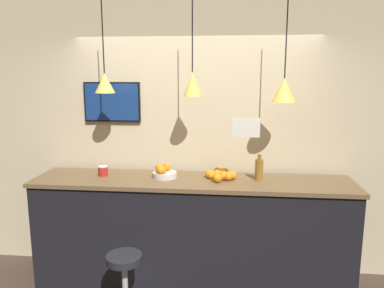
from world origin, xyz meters
TOP-DOWN VIEW (x-y plane):
  - back_wall at (0.00, 1.08)m, footprint 8.00×0.06m
  - service_counter at (0.00, 0.66)m, footprint 3.10×0.63m
  - bar_stool at (-0.50, -0.01)m, footprint 0.43×0.43m
  - fruit_bowl at (-0.28, 0.69)m, footprint 0.24×0.24m
  - orange_pile at (0.27, 0.71)m, footprint 0.31×0.33m
  - juice_bottle at (0.64, 0.70)m, footprint 0.08×0.08m
  - spread_jar at (-0.90, 0.70)m, footprint 0.10×0.10m
  - pendant_lamp_left at (-0.84, 0.69)m, footprint 0.19×0.19m
  - pendant_lamp_middle at (0.00, 0.69)m, footprint 0.17×0.17m
  - pendant_lamp_right at (0.84, 0.69)m, footprint 0.22×0.22m
  - mounted_tv at (-0.89, 1.03)m, footprint 0.60×0.04m
  - hanging_menu_board at (0.50, 0.42)m, footprint 0.24×0.01m

SIDE VIEW (x-z plane):
  - bar_stool at x=-0.50m, z-range 0.05..0.69m
  - service_counter at x=0.00m, z-range 0.00..1.12m
  - orange_pile at x=0.27m, z-range 1.11..1.20m
  - spread_jar at x=-0.90m, z-range 1.12..1.22m
  - fruit_bowl at x=-0.28m, z-range 1.10..1.24m
  - juice_bottle at x=0.64m, z-range 1.10..1.35m
  - back_wall at x=0.00m, z-range 0.00..2.90m
  - hanging_menu_board at x=0.50m, z-range 1.58..1.75m
  - mounted_tv at x=-0.89m, z-range 1.62..2.04m
  - pendant_lamp_right at x=0.84m, z-range 1.52..2.45m
  - pendant_lamp_middle at x=0.00m, z-range 1.59..2.48m
  - pendant_lamp_left at x=-0.84m, z-range 1.61..2.47m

